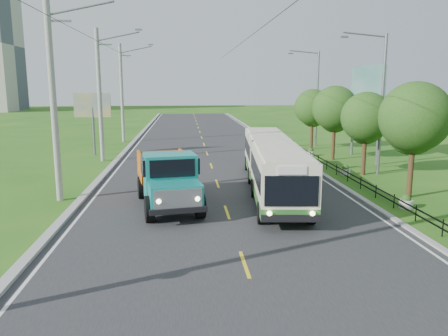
{
  "coord_description": "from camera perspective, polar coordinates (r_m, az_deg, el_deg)",
  "views": [
    {
      "loc": [
        -1.87,
        -13.32,
        5.74
      ],
      "look_at": [
        -0.05,
        7.05,
        1.9
      ],
      "focal_mm": 35.0,
      "sensor_mm": 36.0,
      "label": 1
    }
  ],
  "objects": [
    {
      "name": "ground",
      "position": [
        14.62,
        2.71,
        -12.49
      ],
      "size": [
        240.0,
        240.0,
        0.0
      ],
      "primitive_type": "plane",
      "color": "#235B15",
      "rests_on": "ground"
    },
    {
      "name": "road",
      "position": [
        33.86,
        -1.88,
        0.89
      ],
      "size": [
        14.0,
        120.0,
        0.02
      ],
      "primitive_type": "cube",
      "color": "#28282B",
      "rests_on": "ground"
    },
    {
      "name": "curb_left",
      "position": [
        34.21,
        -14.01,
        0.78
      ],
      "size": [
        0.4,
        120.0,
        0.15
      ],
      "primitive_type": "cube",
      "color": "#9E9E99",
      "rests_on": "ground"
    },
    {
      "name": "curb_right",
      "position": [
        34.98,
        9.89,
        1.11
      ],
      "size": [
        0.3,
        120.0,
        0.1
      ],
      "primitive_type": "cube",
      "color": "#9E9E99",
      "rests_on": "ground"
    },
    {
      "name": "edge_line_left",
      "position": [
        34.14,
        -13.1,
        0.71
      ],
      "size": [
        0.12,
        120.0,
        0.0
      ],
      "primitive_type": "cube",
      "color": "silver",
      "rests_on": "road"
    },
    {
      "name": "edge_line_right",
      "position": [
        34.86,
        9.1,
        1.06
      ],
      "size": [
        0.12,
        120.0,
        0.0
      ],
      "primitive_type": "cube",
      "color": "silver",
      "rests_on": "road"
    },
    {
      "name": "centre_dash",
      "position": [
        14.61,
        2.72,
        -12.41
      ],
      "size": [
        0.12,
        2.2,
        0.0
      ],
      "primitive_type": "cube",
      "color": "yellow",
      "rests_on": "road"
    },
    {
      "name": "railing_right",
      "position": [
        29.55,
        14.49,
        -0.31
      ],
      "size": [
        0.04,
        40.0,
        0.6
      ],
      "primitive_type": "cube",
      "color": "black",
      "rests_on": "ground"
    },
    {
      "name": "pole_near",
      "position": [
        23.22,
        -21.33,
        8.32
      ],
      "size": [
        3.51,
        0.32,
        10.0
      ],
      "color": "gray",
      "rests_on": "ground"
    },
    {
      "name": "pole_mid",
      "position": [
        34.91,
        -15.88,
        9.18
      ],
      "size": [
        3.51,
        0.32,
        10.0
      ],
      "color": "gray",
      "rests_on": "ground"
    },
    {
      "name": "pole_far",
      "position": [
        46.76,
        -13.17,
        9.57
      ],
      "size": [
        3.51,
        0.32,
        10.0
      ],
      "color": "gray",
      "rests_on": "ground"
    },
    {
      "name": "tree_third",
      "position": [
        24.52,
        23.59,
        5.65
      ],
      "size": [
        3.6,
        3.62,
        6.0
      ],
      "color": "#382314",
      "rests_on": "ground"
    },
    {
      "name": "tree_fourth",
      "position": [
        29.93,
        18.06,
        5.99
      ],
      "size": [
        3.24,
        3.31,
        5.4
      ],
      "color": "#382314",
      "rests_on": "ground"
    },
    {
      "name": "tree_fifth",
      "position": [
        35.5,
        14.29,
        7.26
      ],
      "size": [
        3.48,
        3.52,
        5.8
      ],
      "color": "#382314",
      "rests_on": "ground"
    },
    {
      "name": "tree_back",
      "position": [
        41.22,
        11.51,
        7.52
      ],
      "size": [
        3.3,
        3.36,
        5.5
      ],
      "color": "#382314",
      "rests_on": "ground"
    },
    {
      "name": "streetlight_mid",
      "position": [
        30.06,
        19.7,
        8.43
      ],
      "size": [
        3.02,
        0.2,
        9.07
      ],
      "color": "slate",
      "rests_on": "ground"
    },
    {
      "name": "streetlight_far",
      "position": [
        43.18,
        11.88,
        9.3
      ],
      "size": [
        3.02,
        0.2,
        9.07
      ],
      "color": "slate",
      "rests_on": "ground"
    },
    {
      "name": "planter_near",
      "position": [
        22.64,
        22.68,
        -4.15
      ],
      "size": [
        0.64,
        0.64,
        0.67
      ],
      "color": "silver",
      "rests_on": "ground"
    },
    {
      "name": "planter_mid",
      "position": [
        29.76,
        15.57,
        -0.32
      ],
      "size": [
        0.64,
        0.64,
        0.67
      ],
      "color": "silver",
      "rests_on": "ground"
    },
    {
      "name": "planter_far",
      "position": [
        37.24,
        11.27,
        2.01
      ],
      "size": [
        0.64,
        0.64,
        0.67
      ],
      "color": "silver",
      "rests_on": "ground"
    },
    {
      "name": "billboard_left",
      "position": [
        38.13,
        -16.8,
        7.37
      ],
      "size": [
        3.0,
        0.2,
        5.2
      ],
      "color": "slate",
      "rests_on": "ground"
    },
    {
      "name": "billboard_right",
      "position": [
        36.21,
        18.17,
        9.49
      ],
      "size": [
        0.24,
        6.0,
        7.3
      ],
      "color": "slate",
      "rests_on": "ground"
    },
    {
      "name": "bus",
      "position": [
        24.13,
        6.29,
        0.89
      ],
      "size": [
        3.67,
        14.64,
        2.8
      ],
      "rotation": [
        0.0,
        0.0,
        -0.09
      ],
      "color": "#2E6528",
      "rests_on": "ground"
    },
    {
      "name": "dump_truck",
      "position": [
        21.04,
        -7.39,
        -0.97
      ],
      "size": [
        3.49,
        6.78,
        2.72
      ],
      "rotation": [
        0.0,
        0.0,
        0.17
      ],
      "color": "teal",
      "rests_on": "ground"
    }
  ]
}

